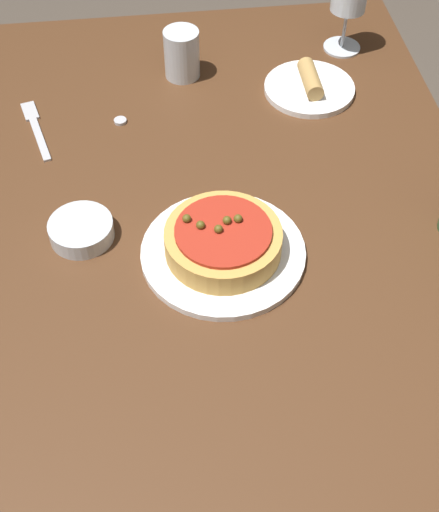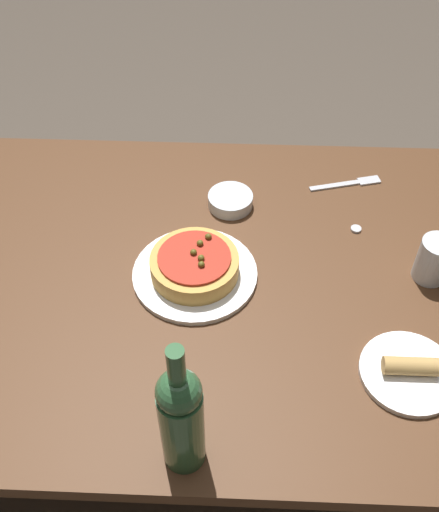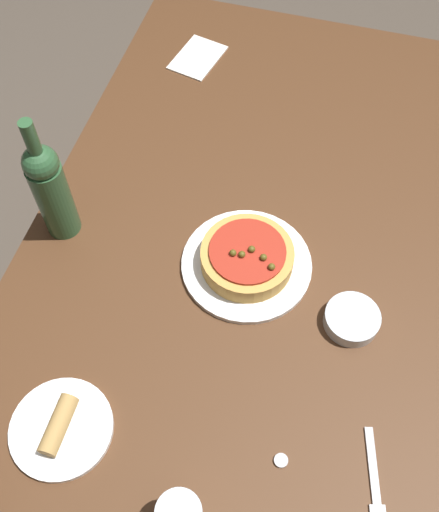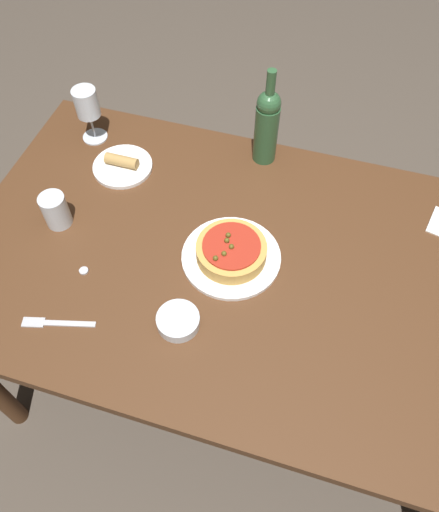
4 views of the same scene
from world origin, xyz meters
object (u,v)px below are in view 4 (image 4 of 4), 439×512
Objects in this scene: water_cup at (56,210)px; bottle_cap at (84,271)px; side_bowl at (178,321)px; side_plate at (123,165)px; dining_table at (244,278)px; fork at (54,323)px; wine_glass at (87,105)px; pizza at (231,251)px; wine_bottle at (267,125)px; dinner_plate at (231,257)px.

bottle_cap is (0.14, -0.13, -0.05)m from water_cup.
side_plate reaches higher than side_bowl.
dining_table is at bearing 21.01° from bottle_cap.
side_bowl is at bearing -177.74° from fork.
side_bowl is 0.30m from fork.
side_bowl is at bearing -48.94° from wine_glass.
wine_bottle is (-0.01, 0.39, 0.09)m from pizza.
wine_glass is 0.99× the size of side_plate.
bottle_cap is at bearing -156.99° from pizza.
dinner_plate reaches higher than fork.
wine_bottle reaches higher than bottle_cap.
bottle_cap is at bearing -158.99° from dining_table.
side_plate is (0.14, -0.10, -0.11)m from wine_glass.
fork is at bearing -141.99° from dining_table.
wine_bottle is 0.45m from side_plate.
side_bowl reaches higher than dining_table.
wine_glass is at bearing 144.26° from side_plate.
dinner_plate is at bearing 2.26° from water_cup.
water_cup is at bearing -81.21° from wine_glass.
wine_glass is at bearing 149.20° from dinner_plate.
side_bowl is at bearing -107.10° from dinner_plate.
wine_bottle reaches higher than side_bowl.
side_plate is at bearing -157.00° from wine_bottle.
pizza is at bearing -30.82° from wine_glass.
dinner_plate is at bearing -30.80° from wine_glass.
side_bowl is at bearing -115.84° from dining_table.
dining_table is 5.03× the size of wine_bottle.
side_bowl reaches higher than dinner_plate.
pizza is 1.86× the size of water_cup.
fork is (-0.29, -0.09, -0.01)m from side_bowl.
side_bowl reaches higher than fork.
dining_table is at bearing -156.63° from fork.
water_cup reaches higher than side_bowl.
side_plate reaches higher than dinner_plate.
dinner_plate is at bearing 72.90° from side_bowl.
bottle_cap is (-0.35, -0.55, -0.13)m from wine_bottle.
side_bowl reaches higher than bottle_cap.
wine_glass is at bearing 149.18° from pizza.
wine_bottle is 0.66m from bottle_cap.
pizza is 0.41m from wine_bottle.
wine_glass is (-0.59, 0.32, 0.20)m from dining_table.
side_bowl is 4.38× the size of bottle_cap.
side_bowl is at bearing -52.91° from side_plate.
dinner_plate is at bearing -179.00° from dining_table.
side_bowl is (-0.11, -0.22, 0.09)m from dining_table.
pizza is 1.03× the size of side_plate.
dinner_plate is 10.95× the size of bottle_cap.
side_bowl is (-0.07, -0.22, -0.02)m from pizza.
wine_glass reaches higher than fork.
wine_bottle is 1.71× the size of fork.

